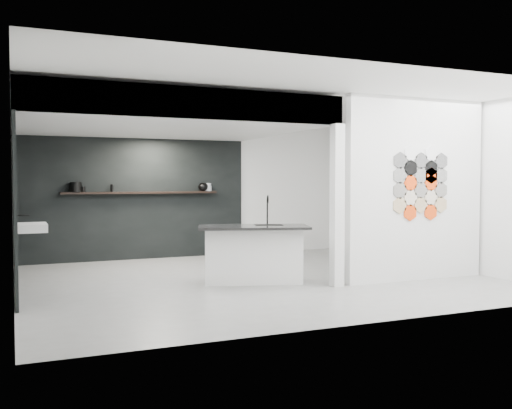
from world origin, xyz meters
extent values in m
cube|color=slate|center=(0.00, 0.00, -0.01)|extent=(7.00, 6.00, 0.01)
cube|color=silver|center=(2.23, -1.00, 1.40)|extent=(2.45, 0.15, 2.80)
cube|color=black|center=(-1.30, 2.97, 1.18)|extent=(4.40, 0.04, 2.35)
cube|color=black|center=(-3.47, 1.00, 1.18)|extent=(0.04, 4.00, 2.35)
cube|color=silver|center=(-1.30, 1.00, 2.55)|extent=(4.40, 4.00, 0.40)
cube|color=silver|center=(0.82, -1.00, 1.18)|extent=(0.16, 0.16, 2.35)
cube|color=silver|center=(-1.30, -0.92, 2.55)|extent=(4.40, 0.16, 0.40)
cube|color=silver|center=(-3.24, 0.80, 0.85)|extent=(0.40, 0.60, 0.12)
cube|color=black|center=(-1.20, 2.87, 1.30)|extent=(3.00, 0.15, 0.04)
cube|color=silver|center=(-0.18, -0.25, 0.41)|extent=(1.53, 0.95, 0.82)
cube|color=black|center=(-0.21, -0.33, 0.84)|extent=(1.77, 1.19, 0.04)
cube|color=black|center=(0.06, -0.28, 0.86)|extent=(0.52, 0.48, 0.01)
cylinder|color=black|center=(0.12, -0.10, 1.05)|extent=(0.03, 0.03, 0.38)
torus|color=black|center=(0.10, -0.16, 1.25)|extent=(0.06, 0.13, 0.13)
cylinder|color=black|center=(-2.43, 2.87, 1.41)|extent=(0.26, 0.26, 0.19)
ellipsoid|color=black|center=(0.04, 2.87, 1.41)|extent=(0.27, 0.27, 0.17)
cylinder|color=gray|center=(0.14, 2.87, 1.37)|extent=(0.18, 0.18, 0.10)
cylinder|color=gray|center=(0.15, 2.87, 1.40)|extent=(0.14, 0.14, 0.16)
cylinder|color=black|center=(-1.77, 2.87, 1.39)|extent=(0.06, 0.06, 0.14)
cylinder|color=black|center=(-2.29, 2.87, 1.37)|extent=(0.11, 0.11, 0.10)
cylinder|color=tan|center=(1.86, -1.09, 1.16)|extent=(0.26, 0.02, 0.26)
cylinder|color=#66635E|center=(1.86, -1.09, 1.39)|extent=(0.26, 0.02, 0.26)
cylinder|color=silver|center=(1.86, -1.09, 1.61)|extent=(0.26, 0.02, 0.26)
cylinder|color=black|center=(1.86, -1.09, 1.84)|extent=(0.26, 0.02, 0.26)
cylinder|color=#F2410C|center=(2.06, -1.09, 1.05)|extent=(0.26, 0.02, 0.26)
cylinder|color=beige|center=(2.06, -1.09, 1.27)|extent=(0.26, 0.02, 0.26)
cylinder|color=#F2410C|center=(2.06, -1.09, 1.50)|extent=(0.26, 0.02, 0.26)
cylinder|color=black|center=(2.06, -1.09, 1.73)|extent=(0.26, 0.02, 0.26)
cylinder|color=white|center=(2.06, -1.09, 1.95)|extent=(0.26, 0.02, 0.26)
cylinder|color=tan|center=(2.25, -1.09, 1.16)|extent=(0.26, 0.02, 0.26)
cylinder|color=#66635E|center=(2.25, -1.09, 1.39)|extent=(0.26, 0.02, 0.26)
cylinder|color=silver|center=(2.25, -1.09, 1.61)|extent=(0.26, 0.02, 0.26)
cylinder|color=black|center=(2.25, -1.09, 1.84)|extent=(0.26, 0.02, 0.26)
cylinder|color=#F2410C|center=(2.44, -1.09, 1.05)|extent=(0.26, 0.02, 0.26)
cylinder|color=beige|center=(2.44, -1.09, 1.27)|extent=(0.26, 0.02, 0.26)
cylinder|color=#F2410C|center=(2.44, -1.09, 1.50)|extent=(0.26, 0.02, 0.26)
cylinder|color=black|center=(2.44, -1.09, 1.73)|extent=(0.26, 0.02, 0.26)
cylinder|color=white|center=(2.44, -1.09, 1.95)|extent=(0.26, 0.02, 0.26)
cylinder|color=tan|center=(2.64, -1.09, 1.16)|extent=(0.26, 0.02, 0.26)
cylinder|color=#66635E|center=(2.64, -1.09, 1.39)|extent=(0.26, 0.02, 0.26)
cylinder|color=silver|center=(2.64, -1.09, 1.61)|extent=(0.26, 0.02, 0.26)
cylinder|color=black|center=(2.64, -1.09, 1.84)|extent=(0.26, 0.02, 0.26)
cylinder|color=#F2410C|center=(2.44, -1.09, 1.61)|extent=(0.26, 0.02, 0.26)
camera|label=1|loc=(-3.50, -8.10, 1.55)|focal=40.00mm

